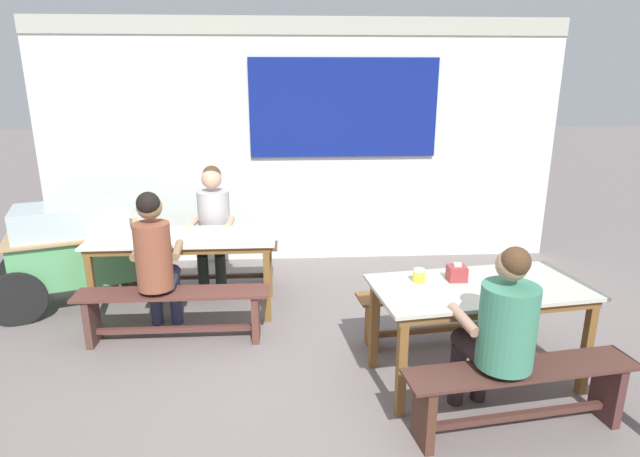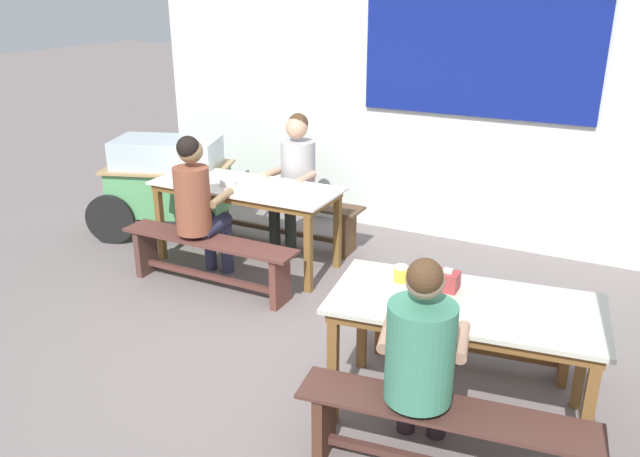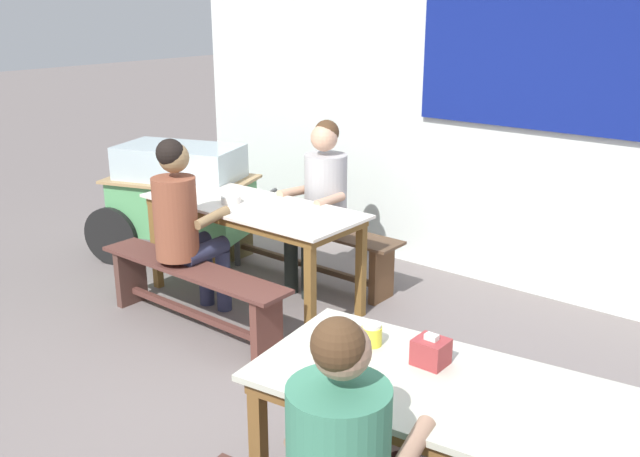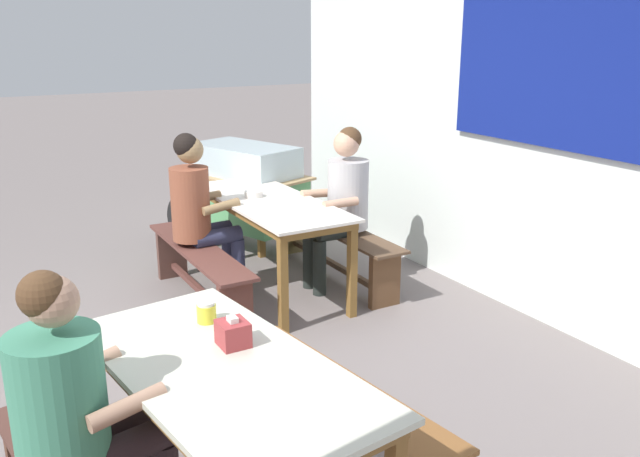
{
  "view_description": "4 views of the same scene",
  "coord_description": "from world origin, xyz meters",
  "px_view_note": "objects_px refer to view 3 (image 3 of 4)",
  "views": [
    {
      "loc": [
        -0.17,
        -3.57,
        2.24
      ],
      "look_at": [
        0.11,
        1.02,
        0.88
      ],
      "focal_mm": 29.03,
      "sensor_mm": 36.0,
      "label": 1
    },
    {
      "loc": [
        1.95,
        -3.48,
        2.5
      ],
      "look_at": [
        -0.21,
        0.78,
        0.66
      ],
      "focal_mm": 35.92,
      "sensor_mm": 36.0,
      "label": 2
    },
    {
      "loc": [
        2.34,
        -2.36,
        2.23
      ],
      "look_at": [
        -0.12,
        0.7,
        0.93
      ],
      "focal_mm": 39.38,
      "sensor_mm": 36.0,
      "label": 3
    },
    {
      "loc": [
        3.55,
        -1.04,
        2.1
      ],
      "look_at": [
        -0.04,
        1.03,
        0.86
      ],
      "focal_mm": 37.57,
      "sensor_mm": 36.0,
      "label": 4
    }
  ],
  "objects_px": {
    "dining_table_near": "(447,403)",
    "condiment_jar": "(372,334)",
    "dining_table_far": "(252,214)",
    "bench_far_back": "(305,242)",
    "person_center_facing": "(321,194)",
    "person_near_front": "(347,457)",
    "bench_far_front": "(192,287)",
    "tissue_box": "(431,351)",
    "soup_bowl": "(231,200)",
    "person_left_back_turned": "(184,220)",
    "food_cart": "(179,193)",
    "bench_near_back": "(490,414)"
  },
  "relations": [
    {
      "from": "bench_far_front",
      "to": "condiment_jar",
      "type": "bearing_deg",
      "value": -18.43
    },
    {
      "from": "dining_table_far",
      "to": "bench_far_front",
      "type": "distance_m",
      "value": 0.73
    },
    {
      "from": "bench_far_front",
      "to": "person_center_facing",
      "type": "distance_m",
      "value": 1.28
    },
    {
      "from": "dining_table_near",
      "to": "bench_far_back",
      "type": "distance_m",
      "value": 3.14
    },
    {
      "from": "dining_table_far",
      "to": "tissue_box",
      "type": "bearing_deg",
      "value": -29.15
    },
    {
      "from": "dining_table_far",
      "to": "bench_far_front",
      "type": "relative_size",
      "value": 1.07
    },
    {
      "from": "tissue_box",
      "to": "bench_far_back",
      "type": "bearing_deg",
      "value": 140.29
    },
    {
      "from": "dining_table_near",
      "to": "soup_bowl",
      "type": "height_order",
      "value": "soup_bowl"
    },
    {
      "from": "person_near_front",
      "to": "tissue_box",
      "type": "distance_m",
      "value": 0.68
    },
    {
      "from": "bench_near_back",
      "to": "soup_bowl",
      "type": "distance_m",
      "value": 2.61
    },
    {
      "from": "dining_table_near",
      "to": "bench_far_back",
      "type": "height_order",
      "value": "dining_table_near"
    },
    {
      "from": "person_near_front",
      "to": "person_left_back_turned",
      "type": "relative_size",
      "value": 0.96
    },
    {
      "from": "dining_table_near",
      "to": "condiment_jar",
      "type": "bearing_deg",
      "value": 167.57
    },
    {
      "from": "food_cart",
      "to": "tissue_box",
      "type": "height_order",
      "value": "food_cart"
    },
    {
      "from": "person_center_facing",
      "to": "person_left_back_turned",
      "type": "xyz_separation_m",
      "value": [
        -0.34,
        -1.1,
        -0.01
      ]
    },
    {
      "from": "condiment_jar",
      "to": "dining_table_far",
      "type": "bearing_deg",
      "value": 147.12
    },
    {
      "from": "condiment_jar",
      "to": "bench_far_front",
      "type": "bearing_deg",
      "value": 161.57
    },
    {
      "from": "bench_near_back",
      "to": "bench_far_back",
      "type": "bearing_deg",
      "value": 149.42
    },
    {
      "from": "dining_table_near",
      "to": "food_cart",
      "type": "relative_size",
      "value": 0.97
    },
    {
      "from": "bench_far_back",
      "to": "bench_near_back",
      "type": "height_order",
      "value": "same"
    },
    {
      "from": "condiment_jar",
      "to": "person_near_front",
      "type": "bearing_deg",
      "value": -61.52
    },
    {
      "from": "food_cart",
      "to": "tissue_box",
      "type": "relative_size",
      "value": 12.55
    },
    {
      "from": "food_cart",
      "to": "person_left_back_turned",
      "type": "distance_m",
      "value": 1.31
    },
    {
      "from": "dining_table_far",
      "to": "bench_far_back",
      "type": "height_order",
      "value": "dining_table_far"
    },
    {
      "from": "bench_far_back",
      "to": "condiment_jar",
      "type": "bearing_deg",
      "value": -43.8
    },
    {
      "from": "dining_table_far",
      "to": "bench_far_front",
      "type": "height_order",
      "value": "dining_table_far"
    },
    {
      "from": "person_left_back_turned",
      "to": "person_center_facing",
      "type": "bearing_deg",
      "value": 72.78
    },
    {
      "from": "dining_table_near",
      "to": "person_center_facing",
      "type": "xyz_separation_m",
      "value": [
        -2.19,
        1.93,
        0.07
      ]
    },
    {
      "from": "person_center_facing",
      "to": "person_near_front",
      "type": "distance_m",
      "value": 3.26
    },
    {
      "from": "dining_table_near",
      "to": "bench_far_front",
      "type": "bearing_deg",
      "value": 162.63
    },
    {
      "from": "bench_near_back",
      "to": "bench_far_front",
      "type": "bearing_deg",
      "value": 176.56
    },
    {
      "from": "bench_near_back",
      "to": "soup_bowl",
      "type": "bearing_deg",
      "value": 164.49
    },
    {
      "from": "bench_far_back",
      "to": "bench_near_back",
      "type": "relative_size",
      "value": 1.17
    },
    {
      "from": "bench_near_back",
      "to": "person_near_front",
      "type": "height_order",
      "value": "person_near_front"
    },
    {
      "from": "bench_far_front",
      "to": "person_left_back_turned",
      "type": "height_order",
      "value": "person_left_back_turned"
    },
    {
      "from": "dining_table_near",
      "to": "person_near_front",
      "type": "xyz_separation_m",
      "value": [
        -0.08,
        -0.56,
        0.03
      ]
    },
    {
      "from": "person_near_front",
      "to": "dining_table_near",
      "type": "bearing_deg",
      "value": 82.22
    },
    {
      "from": "person_left_back_turned",
      "to": "dining_table_far",
      "type": "bearing_deg",
      "value": 76.37
    },
    {
      "from": "bench_far_back",
      "to": "bench_far_front",
      "type": "distance_m",
      "value": 1.23
    },
    {
      "from": "bench_near_back",
      "to": "tissue_box",
      "type": "relative_size",
      "value": 11.14
    },
    {
      "from": "dining_table_far",
      "to": "condiment_jar",
      "type": "xyz_separation_m",
      "value": [
        1.96,
        -1.27,
        0.13
      ]
    },
    {
      "from": "food_cart",
      "to": "dining_table_near",
      "type": "bearing_deg",
      "value": -24.76
    },
    {
      "from": "person_center_facing",
      "to": "soup_bowl",
      "type": "height_order",
      "value": "person_center_facing"
    },
    {
      "from": "food_cart",
      "to": "tissue_box",
      "type": "distance_m",
      "value": 3.74
    },
    {
      "from": "person_center_facing",
      "to": "soup_bowl",
      "type": "distance_m",
      "value": 0.73
    },
    {
      "from": "person_left_back_turned",
      "to": "bench_near_back",
      "type": "bearing_deg",
      "value": -4.91
    },
    {
      "from": "food_cart",
      "to": "person_near_front",
      "type": "height_order",
      "value": "person_near_front"
    },
    {
      "from": "food_cart",
      "to": "person_center_facing",
      "type": "bearing_deg",
      "value": 11.98
    },
    {
      "from": "condiment_jar",
      "to": "person_center_facing",
      "type": "bearing_deg",
      "value": 133.79
    },
    {
      "from": "dining_table_near",
      "to": "person_center_facing",
      "type": "bearing_deg",
      "value": 138.64
    }
  ]
}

